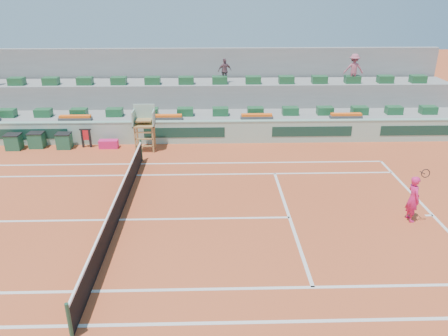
% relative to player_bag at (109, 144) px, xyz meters
% --- Properties ---
extents(ground, '(90.00, 90.00, 0.00)m').
position_rel_player_bag_xyz_m(ground, '(2.03, -7.81, -0.22)').
color(ground, '#AD4321').
rests_on(ground, ground).
extents(seating_tier_lower, '(36.00, 4.00, 1.20)m').
position_rel_player_bag_xyz_m(seating_tier_lower, '(2.03, 2.89, 0.38)').
color(seating_tier_lower, gray).
rests_on(seating_tier_lower, ground).
extents(seating_tier_upper, '(36.00, 2.40, 2.60)m').
position_rel_player_bag_xyz_m(seating_tier_upper, '(2.03, 4.49, 1.08)').
color(seating_tier_upper, gray).
rests_on(seating_tier_upper, ground).
extents(stadium_back_wall, '(36.00, 0.40, 4.40)m').
position_rel_player_bag_xyz_m(stadium_back_wall, '(2.03, 6.09, 1.98)').
color(stadium_back_wall, gray).
rests_on(stadium_back_wall, ground).
extents(player_bag, '(0.99, 0.44, 0.44)m').
position_rel_player_bag_xyz_m(player_bag, '(0.00, 0.00, 0.00)').
color(player_bag, '#DA1C66').
rests_on(player_bag, ground).
extents(spectator_mid, '(0.91, 0.60, 1.44)m').
position_rel_player_bag_xyz_m(spectator_mid, '(6.35, 4.18, 3.10)').
color(spectator_mid, brown).
rests_on(spectator_mid, seating_tier_upper).
extents(spectator_right, '(1.22, 0.82, 1.75)m').
position_rel_player_bag_xyz_m(spectator_right, '(14.00, 3.77, 3.25)').
color(spectator_right, '#A25163').
rests_on(spectator_right, seating_tier_upper).
extents(court_lines, '(23.89, 11.09, 0.01)m').
position_rel_player_bag_xyz_m(court_lines, '(2.03, -7.81, -0.22)').
color(court_lines, silver).
rests_on(court_lines, ground).
extents(tennis_net, '(0.10, 11.97, 1.10)m').
position_rel_player_bag_xyz_m(tennis_net, '(2.03, -7.81, 0.31)').
color(tennis_net, black).
rests_on(tennis_net, ground).
extents(advertising_hoarding, '(36.00, 0.34, 1.26)m').
position_rel_player_bag_xyz_m(advertising_hoarding, '(2.06, 0.68, 0.41)').
color(advertising_hoarding, '#8FB4A0').
rests_on(advertising_hoarding, ground).
extents(umpire_chair, '(1.10, 0.90, 2.40)m').
position_rel_player_bag_xyz_m(umpire_chair, '(2.03, -0.32, 1.32)').
color(umpire_chair, olive).
rests_on(umpire_chair, ground).
extents(seat_row_lower, '(32.90, 0.60, 0.44)m').
position_rel_player_bag_xyz_m(seat_row_lower, '(2.03, 1.99, 1.20)').
color(seat_row_lower, '#1B532C').
rests_on(seat_row_lower, seating_tier_lower).
extents(seat_row_upper, '(32.90, 0.60, 0.44)m').
position_rel_player_bag_xyz_m(seat_row_upper, '(2.03, 3.89, 2.60)').
color(seat_row_upper, '#1B532C').
rests_on(seat_row_upper, seating_tier_upper).
extents(flower_planters, '(26.80, 0.36, 0.28)m').
position_rel_player_bag_xyz_m(flower_planters, '(0.53, 1.19, 1.11)').
color(flower_planters, '#474747').
rests_on(flower_planters, seating_tier_lower).
extents(drink_cooler_a, '(0.77, 0.66, 0.84)m').
position_rel_player_bag_xyz_m(drink_cooler_a, '(-2.34, 0.02, 0.20)').
color(drink_cooler_a, '#1A4F36').
rests_on(drink_cooler_a, ground).
extents(drink_cooler_b, '(0.80, 0.69, 0.84)m').
position_rel_player_bag_xyz_m(drink_cooler_b, '(-3.84, 0.20, 0.20)').
color(drink_cooler_b, '#1A4F36').
rests_on(drink_cooler_b, ground).
extents(drink_cooler_c, '(0.80, 0.69, 0.84)m').
position_rel_player_bag_xyz_m(drink_cooler_c, '(-4.96, -0.07, 0.20)').
color(drink_cooler_c, '#1A4F36').
rests_on(drink_cooler_c, ground).
extents(towel_rack, '(0.63, 0.10, 1.03)m').
position_rel_player_bag_xyz_m(towel_rack, '(-1.19, 0.14, 0.38)').
color(towel_rack, black).
rests_on(towel_rack, ground).
extents(tennis_player, '(0.47, 0.90, 2.28)m').
position_rel_player_bag_xyz_m(tennis_player, '(12.88, -8.11, 0.67)').
color(tennis_player, '#DA1C66').
rests_on(tennis_player, ground).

